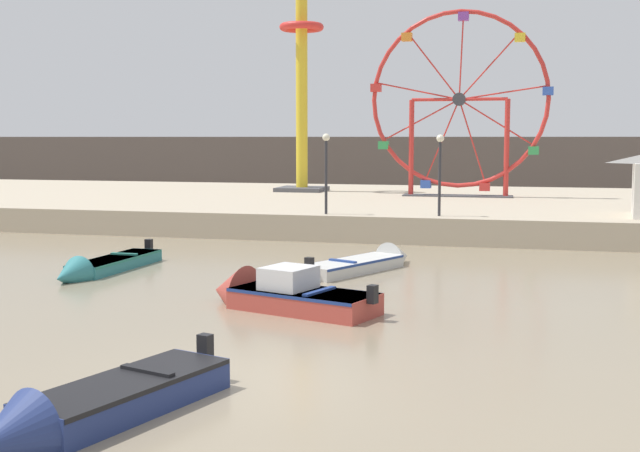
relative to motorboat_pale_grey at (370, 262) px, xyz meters
name	(u,v)px	position (x,y,z in m)	size (l,w,h in m)	color
ground_plane	(243,383)	(0.15, -13.12, -0.22)	(240.00, 240.00, 0.00)	gray
quay_promenade	(433,208)	(0.15, 17.53, 0.34)	(110.00, 22.58, 1.12)	#B7A88E
distant_town_skyline	(467,163)	(0.15, 43.03, 1.98)	(140.00, 3.00, 4.40)	#564C47
motorboat_pale_grey	(370,262)	(0.00, 0.00, 0.00)	(3.33, 5.22, 1.15)	silver
motorboat_teal_painted	(100,267)	(-8.27, -3.09, -0.01)	(1.38, 5.70, 1.08)	teal
motorboat_faded_red	(277,294)	(-1.17, -6.81, 0.13)	(4.97, 2.95, 1.57)	#B24238
motorboat_navy_blue	(90,407)	(-1.38, -15.75, 0.06)	(2.60, 4.86, 1.20)	navy
ferris_wheel_red_frame	(459,103)	(1.34, 18.85, 5.98)	(9.80, 1.20, 10.11)	red
drop_tower_yellow_tower	(302,85)	(-8.19, 21.19, 7.24)	(2.80, 2.80, 12.44)	gold
promenade_lamp_near	(326,161)	(-3.23, 7.03, 3.16)	(0.32, 0.32, 3.40)	#2D2D33
promenade_lamp_far	(440,162)	(1.51, 7.35, 3.14)	(0.32, 0.32, 3.36)	#2D2D33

